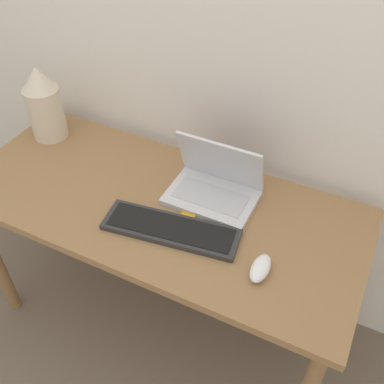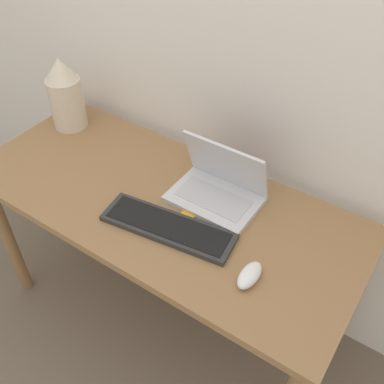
{
  "view_description": "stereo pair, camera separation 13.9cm",
  "coord_description": "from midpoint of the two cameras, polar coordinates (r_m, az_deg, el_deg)",
  "views": [
    {
      "loc": [
        0.58,
        -0.62,
        1.74
      ],
      "look_at": [
        0.13,
        0.3,
        0.8
      ],
      "focal_mm": 42.0,
      "sensor_mm": 36.0,
      "label": 1
    },
    {
      "loc": [
        0.71,
        -0.55,
        1.74
      ],
      "look_at": [
        0.13,
        0.3,
        0.8
      ],
      "focal_mm": 42.0,
      "sensor_mm": 36.0,
      "label": 2
    }
  ],
  "objects": [
    {
      "name": "ground_plane",
      "position": [
        1.95,
        -6.5,
        -21.4
      ],
      "size": [
        12.0,
        12.0,
        0.0
      ],
      "primitive_type": "plane",
      "color": "#6B5B4C"
    },
    {
      "name": "wall_back",
      "position": [
        1.49,
        6.99,
        22.94
      ],
      "size": [
        6.0,
        0.05,
        2.5
      ],
      "color": "white",
      "rests_on": "ground_plane"
    },
    {
      "name": "desk",
      "position": [
        1.58,
        -1.36,
        -3.37
      ],
      "size": [
        1.38,
        0.6,
        0.7
      ],
      "color": "olive",
      "rests_on": "ground_plane"
    },
    {
      "name": "laptop",
      "position": [
        1.5,
        6.04,
        0.53
      ],
      "size": [
        0.3,
        0.2,
        0.21
      ],
      "color": "silver",
      "rests_on": "desk"
    },
    {
      "name": "keyboard",
      "position": [
        1.41,
        -0.24,
        -4.59
      ],
      "size": [
        0.45,
        0.19,
        0.02
      ],
      "color": "#2D2D2D",
      "rests_on": "desk"
    },
    {
      "name": "mouse",
      "position": [
        1.3,
        10.43,
        -10.52
      ],
      "size": [
        0.05,
        0.11,
        0.04
      ],
      "color": "white",
      "rests_on": "desk"
    },
    {
      "name": "vase",
      "position": [
        1.84,
        -13.71,
        11.94
      ],
      "size": [
        0.13,
        0.13,
        0.29
      ],
      "color": "beige",
      "rests_on": "desk"
    },
    {
      "name": "mp3_player",
      "position": [
        1.46,
        2.52,
        -2.79
      ],
      "size": [
        0.05,
        0.06,
        0.01
      ],
      "color": "orange",
      "rests_on": "desk"
    }
  ]
}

